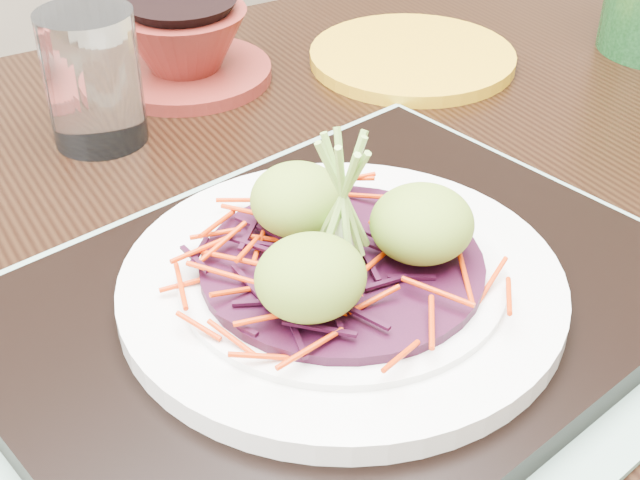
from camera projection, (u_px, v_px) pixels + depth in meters
dining_table at (294, 376)px, 0.64m from camera, size 1.37×1.01×0.79m
placemat at (341, 320)px, 0.53m from camera, size 0.47×0.37×0.00m
serving_tray at (341, 306)px, 0.52m from camera, size 0.41×0.31×0.02m
white_plate at (342, 283)px, 0.51m from camera, size 0.26×0.26×0.02m
cabbage_bed at (342, 265)px, 0.50m from camera, size 0.16×0.16×0.01m
carrot_julienne at (342, 254)px, 0.50m from camera, size 0.20×0.20×0.01m
guacamole_scoops at (343, 232)px, 0.49m from camera, size 0.14×0.12×0.04m
scallion_garnish at (343, 202)px, 0.48m from camera, size 0.06×0.06×0.09m
water_glass at (93, 78)px, 0.68m from camera, size 0.09×0.09×0.11m
terracotta_bowl_set at (184, 49)px, 0.79m from camera, size 0.21×0.21×0.06m
yellow_plate at (412, 57)px, 0.83m from camera, size 0.24×0.24×0.01m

